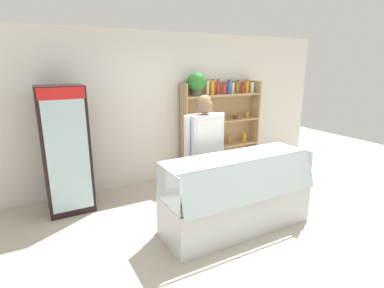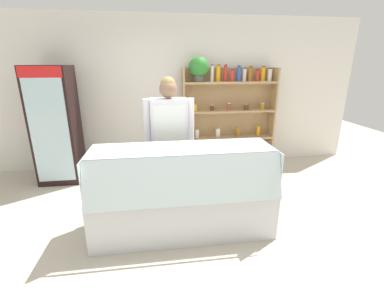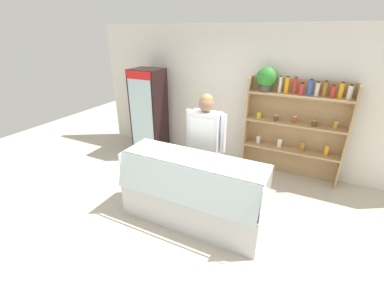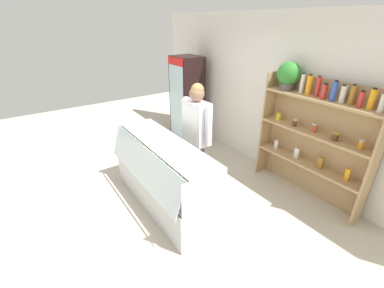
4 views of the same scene
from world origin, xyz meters
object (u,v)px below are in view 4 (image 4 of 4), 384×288
object	(u,v)px
shelving_unit	(310,122)
deli_display_case	(164,185)
shop_clerk	(196,128)
drinks_fridge	(187,99)

from	to	relation	value
shelving_unit	deli_display_case	bearing A→B (deg)	-115.67
shelving_unit	shop_clerk	distance (m)	1.69
shelving_unit	deli_display_case	world-z (taller)	shelving_unit
shelving_unit	drinks_fridge	bearing A→B (deg)	-173.55
drinks_fridge	shelving_unit	size ratio (longest dim) A/B	0.93
drinks_fridge	shelving_unit	xyz separation A→B (m)	(2.81, 0.32, 0.26)
shelving_unit	deli_display_case	distance (m)	2.36
drinks_fridge	deli_display_case	world-z (taller)	drinks_fridge
drinks_fridge	shop_clerk	distance (m)	2.02
deli_display_case	shop_clerk	size ratio (longest dim) A/B	1.16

